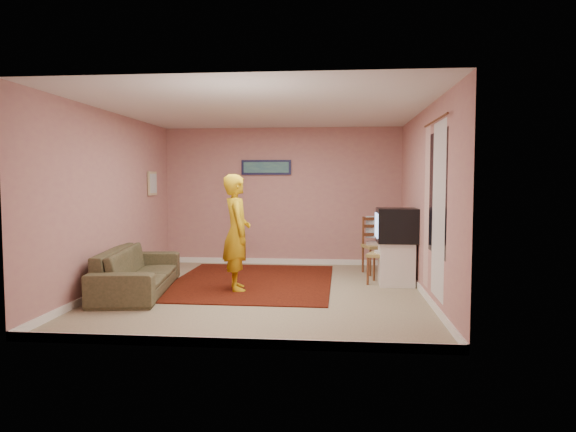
# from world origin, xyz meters

# --- Properties ---
(ground) EXTENTS (5.00, 5.00, 0.00)m
(ground) POSITION_xyz_m (0.00, 0.00, 0.00)
(ground) COLOR tan
(ground) RESTS_ON ground
(wall_back) EXTENTS (4.50, 0.02, 2.60)m
(wall_back) POSITION_xyz_m (0.00, 2.50, 1.30)
(wall_back) COLOR tan
(wall_back) RESTS_ON ground
(wall_front) EXTENTS (4.50, 0.02, 2.60)m
(wall_front) POSITION_xyz_m (0.00, -2.50, 1.30)
(wall_front) COLOR tan
(wall_front) RESTS_ON ground
(wall_left) EXTENTS (0.02, 5.00, 2.60)m
(wall_left) POSITION_xyz_m (-2.25, 0.00, 1.30)
(wall_left) COLOR tan
(wall_left) RESTS_ON ground
(wall_right) EXTENTS (0.02, 5.00, 2.60)m
(wall_right) POSITION_xyz_m (2.25, 0.00, 1.30)
(wall_right) COLOR tan
(wall_right) RESTS_ON ground
(ceiling) EXTENTS (4.50, 5.00, 0.02)m
(ceiling) POSITION_xyz_m (0.00, 0.00, 2.60)
(ceiling) COLOR silver
(ceiling) RESTS_ON wall_back
(baseboard_back) EXTENTS (4.50, 0.02, 0.10)m
(baseboard_back) POSITION_xyz_m (0.00, 2.49, 0.05)
(baseboard_back) COLOR white
(baseboard_back) RESTS_ON ground
(baseboard_front) EXTENTS (4.50, 0.02, 0.10)m
(baseboard_front) POSITION_xyz_m (0.00, -2.49, 0.05)
(baseboard_front) COLOR white
(baseboard_front) RESTS_ON ground
(baseboard_left) EXTENTS (0.02, 5.00, 0.10)m
(baseboard_left) POSITION_xyz_m (-2.24, 0.00, 0.05)
(baseboard_left) COLOR white
(baseboard_left) RESTS_ON ground
(baseboard_right) EXTENTS (0.02, 5.00, 0.10)m
(baseboard_right) POSITION_xyz_m (2.24, 0.00, 0.05)
(baseboard_right) COLOR white
(baseboard_right) RESTS_ON ground
(window) EXTENTS (0.01, 1.10, 1.50)m
(window) POSITION_xyz_m (2.24, -0.90, 1.45)
(window) COLOR black
(window) RESTS_ON wall_right
(curtain_sheer) EXTENTS (0.01, 0.75, 2.10)m
(curtain_sheer) POSITION_xyz_m (2.23, -1.05, 1.25)
(curtain_sheer) COLOR silver
(curtain_sheer) RESTS_ON wall_right
(curtain_floral) EXTENTS (0.01, 0.35, 2.10)m
(curtain_floral) POSITION_xyz_m (2.21, -0.35, 1.25)
(curtain_floral) COLOR white
(curtain_floral) RESTS_ON wall_right
(curtain_rod) EXTENTS (0.02, 1.40, 0.02)m
(curtain_rod) POSITION_xyz_m (2.20, -0.90, 2.32)
(curtain_rod) COLOR brown
(curtain_rod) RESTS_ON wall_right
(picture_back) EXTENTS (0.95, 0.04, 0.28)m
(picture_back) POSITION_xyz_m (-0.30, 2.47, 1.85)
(picture_back) COLOR #16183C
(picture_back) RESTS_ON wall_back
(picture_left) EXTENTS (0.04, 0.38, 0.42)m
(picture_left) POSITION_xyz_m (-2.22, 1.60, 1.55)
(picture_left) COLOR #CEBC8D
(picture_left) RESTS_ON wall_left
(area_rug) EXTENTS (2.52, 3.13, 0.02)m
(area_rug) POSITION_xyz_m (-0.29, 0.69, 0.01)
(area_rug) COLOR black
(area_rug) RESTS_ON ground
(tv_cabinet) EXTENTS (0.52, 0.47, 0.66)m
(tv_cabinet) POSITION_xyz_m (1.95, 0.65, 0.33)
(tv_cabinet) COLOR white
(tv_cabinet) RESTS_ON ground
(crt_tv) EXTENTS (0.62, 0.55, 0.52)m
(crt_tv) POSITION_xyz_m (1.94, 0.65, 0.92)
(crt_tv) COLOR black
(crt_tv) RESTS_ON tv_cabinet
(chair_a) EXTENTS (0.55, 0.53, 0.53)m
(chair_a) POSITION_xyz_m (1.73, 1.60, 0.60)
(chair_a) COLOR tan
(chair_a) RESTS_ON ground
(dvd_player) EXTENTS (0.39, 0.32, 0.06)m
(dvd_player) POSITION_xyz_m (1.73, 1.60, 0.53)
(dvd_player) COLOR #B6B7BC
(dvd_player) RESTS_ON chair_a
(blue_throw) EXTENTS (0.37, 0.05, 0.38)m
(blue_throw) POSITION_xyz_m (1.73, 1.79, 0.79)
(blue_throw) COLOR #81B3D3
(blue_throw) RESTS_ON chair_a
(chair_b) EXTENTS (0.52, 0.53, 0.51)m
(chair_b) POSITION_xyz_m (1.74, 0.74, 0.57)
(chair_b) COLOR tan
(chair_b) RESTS_ON ground
(game_console) EXTENTS (0.23, 0.19, 0.04)m
(game_console) POSITION_xyz_m (1.74, 0.74, 0.50)
(game_console) COLOR silver
(game_console) RESTS_ON chair_b
(sofa) EXTENTS (1.14, 2.26, 0.63)m
(sofa) POSITION_xyz_m (-1.80, -0.19, 0.32)
(sofa) COLOR brown
(sofa) RESTS_ON ground
(person) EXTENTS (0.58, 0.71, 1.69)m
(person) POSITION_xyz_m (-0.41, 0.08, 0.85)
(person) COLOR gold
(person) RESTS_ON ground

